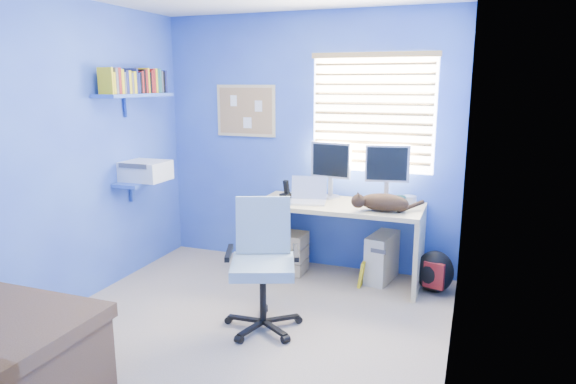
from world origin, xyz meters
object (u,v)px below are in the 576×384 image
(desk, at_px, (339,242))
(tower_pc, at_px, (382,257))
(cat, at_px, (384,202))
(office_chair, at_px, (263,281))
(laptop, at_px, (308,191))

(desk, height_order, tower_pc, desk)
(cat, bearing_deg, tower_pc, 77.92)
(tower_pc, bearing_deg, desk, -151.87)
(tower_pc, xyz_separation_m, office_chair, (-0.69, -1.24, 0.14))
(laptop, distance_m, tower_pc, 0.94)
(laptop, relative_size, tower_pc, 0.73)
(laptop, height_order, cat, laptop)
(desk, distance_m, office_chair, 1.15)
(laptop, relative_size, cat, 0.77)
(tower_pc, relative_size, office_chair, 0.46)
(cat, xyz_separation_m, office_chair, (-0.73, -0.98, -0.45))
(laptop, relative_size, office_chair, 0.34)
(desk, height_order, office_chair, office_chair)
(laptop, bearing_deg, cat, -16.34)
(laptop, xyz_separation_m, tower_pc, (0.67, 0.20, -0.62))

